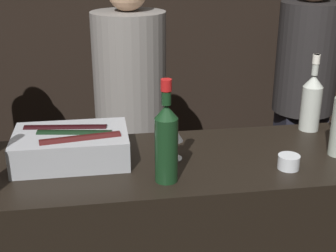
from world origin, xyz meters
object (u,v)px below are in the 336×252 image
Objects in this scene: white_wine_bottle at (311,101)px; candle_votive at (289,162)px; ice_bin_with_bottles at (72,145)px; red_wine_bottle_burgundy at (166,140)px; wine_glass at (173,135)px; person_grey_polo at (304,87)px; person_in_hoodie at (131,109)px.

candle_votive is at bearing -123.94° from white_wine_bottle.
ice_bin_with_bottles is 0.38m from red_wine_bottle_burgundy.
red_wine_bottle_burgundy is at bearing -106.88° from wine_glass.
candle_votive is 1.61m from person_grey_polo.
candle_votive is 0.04× the size of person_grey_polo.
person_grey_polo is at bearing 49.83° from wine_glass.
ice_bin_with_bottles is 5.30× the size of candle_votive.
person_in_hoodie reaches higher than red_wine_bottle_burgundy.
wine_glass is 1.06m from person_in_hoodie.
person_in_hoodie is (-0.45, 1.17, -0.18)m from candle_votive.
ice_bin_with_bottles is 0.97m from white_wine_bottle.
ice_bin_with_bottles is 0.24× the size of person_grey_polo.
person_grey_polo is (1.45, 1.25, -0.22)m from ice_bin_with_bottles.
ice_bin_with_bottles is 1.17× the size of red_wine_bottle_burgundy.
white_wine_bottle is (0.23, 0.33, 0.10)m from candle_votive.
person_in_hoodie is at bearing 129.25° from white_wine_bottle.
red_wine_bottle_burgundy is at bearing -89.54° from person_grey_polo.
candle_votive is 0.42m from white_wine_bottle.
candle_votive is 1.26m from person_in_hoodie.
white_wine_bottle is at bearing -75.43° from person_grey_polo.
person_grey_polo reaches higher than white_wine_bottle.
wine_glass is at bearing -172.90° from person_in_hoodie.
person_grey_polo is at bearing -74.23° from person_in_hoodie.
ice_bin_with_bottles is 3.09× the size of wine_glass.
ice_bin_with_bottles is at bearing -100.52° from person_grey_polo.
red_wine_bottle_burgundy reaches higher than ice_bin_with_bottles.
white_wine_bottle is 0.19× the size of person_grey_polo.
person_in_hoodie reaches higher than ice_bin_with_bottles.
red_wine_bottle_burgundy is at bearing -175.76° from person_in_hoodie.
wine_glass reaches higher than ice_bin_with_bottles.
person_grey_polo is (1.14, 1.45, -0.30)m from red_wine_bottle_burgundy.
red_wine_bottle_burgundy reaches higher than candle_votive.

